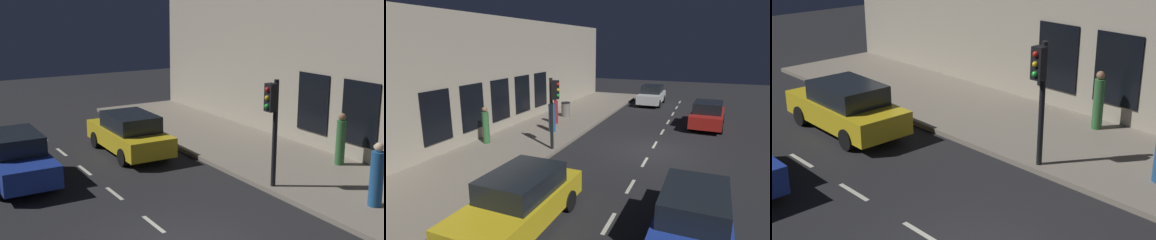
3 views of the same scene
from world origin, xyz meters
The scene contains 6 objects.
sidewalk centered at (6.25, 0.00, 0.07)m, with size 4.50×32.00×0.15m.
traffic_light centered at (4.18, 1.91, 2.39)m, with size 0.49×0.32×3.31m.
parked_car_2 centered at (2.21, 7.89, 0.79)m, with size 1.96×4.52×1.58m.
parked_car_3 centered at (-2.21, 6.95, 0.79)m, with size 1.87×4.42×1.58m.
pedestrian_0 centered at (7.69, 2.37, 1.03)m, with size 0.33×0.33×1.83m.
pedestrian_2 centered at (5.68, -0.80, 1.00)m, with size 0.50×0.50×1.82m.
Camera 1 is at (-5.68, -9.65, 5.69)m, focal length 48.23 mm.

